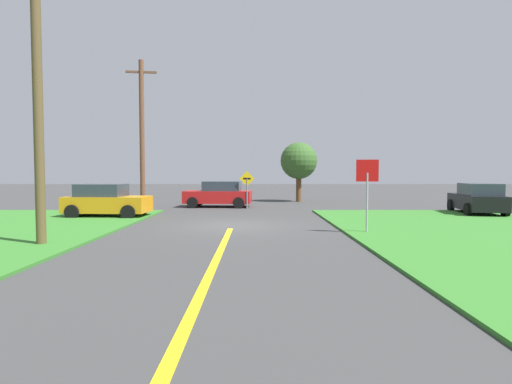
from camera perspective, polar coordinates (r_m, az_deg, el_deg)
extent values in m
plane|color=#3B3B3B|center=(16.72, -3.34, -4.71)|extent=(120.00, 120.00, 0.00)
cube|color=yellow|center=(8.87, -6.47, -11.38)|extent=(0.20, 14.00, 0.01)
cylinder|color=#9EA0A8|center=(14.85, 15.40, -1.55)|extent=(0.07, 0.07, 2.16)
cube|color=red|center=(14.81, 15.46, 2.92)|extent=(0.77, 0.10, 0.77)
cube|color=black|center=(24.01, 28.64, -1.24)|extent=(2.38, 4.25, 0.76)
cube|color=#2D3842|center=(23.57, 29.01, 0.34)|extent=(1.87, 2.43, 0.60)
cylinder|color=black|center=(25.08, 25.77, -1.71)|extent=(0.33, 0.71, 0.68)
cylinder|color=black|center=(25.60, 29.43, -1.70)|extent=(0.33, 0.71, 0.68)
cylinder|color=black|center=(22.47, 27.70, -2.24)|extent=(0.33, 0.71, 0.68)
cylinder|color=black|center=(23.06, 31.72, -2.21)|extent=(0.33, 0.71, 0.68)
cube|color=red|center=(25.68, -5.31, -0.68)|extent=(4.28, 2.24, 0.76)
cube|color=#2D3842|center=(25.61, -4.72, 0.84)|extent=(2.40, 1.88, 0.60)
cylinder|color=black|center=(25.03, -8.85, -1.48)|extent=(0.69, 0.27, 0.68)
cylinder|color=black|center=(26.90, -7.95, -1.18)|extent=(0.69, 0.27, 0.68)
cylinder|color=black|center=(24.56, -2.41, -1.53)|extent=(0.69, 0.27, 0.68)
cylinder|color=black|center=(26.46, -1.95, -1.22)|extent=(0.69, 0.27, 0.68)
cube|color=orange|center=(20.84, -20.06, -1.63)|extent=(4.00, 1.98, 0.76)
cube|color=#2D3842|center=(20.92, -20.83, 0.24)|extent=(2.24, 1.67, 0.60)
cylinder|color=black|center=(21.18, -15.81, -2.31)|extent=(0.69, 0.26, 0.68)
cylinder|color=black|center=(19.57, -17.48, -2.74)|extent=(0.69, 0.26, 0.68)
cylinder|color=black|center=(22.20, -22.31, -2.18)|extent=(0.69, 0.26, 0.68)
cylinder|color=black|center=(20.67, -24.38, -2.58)|extent=(0.69, 0.26, 0.68)
cylinder|color=brown|center=(13.67, -28.32, 12.98)|extent=(0.28, 0.28, 9.35)
cylinder|color=brown|center=(25.40, -15.68, 7.74)|extent=(0.29, 0.29, 8.85)
cube|color=brown|center=(26.00, -15.79, 15.92)|extent=(1.80, 0.33, 0.12)
cylinder|color=slate|center=(24.45, -1.22, -0.22)|extent=(0.08, 0.08, 1.81)
cube|color=yellow|center=(24.42, -1.22, 1.90)|extent=(0.91, 0.07, 0.91)
cube|color=black|center=(24.42, -1.22, 1.90)|extent=(0.45, 0.06, 0.10)
cylinder|color=brown|center=(30.29, 6.08, 0.49)|extent=(0.39, 0.39, 1.96)
sphere|color=#345B25|center=(30.28, 6.10, 4.40)|extent=(2.72, 2.72, 2.72)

